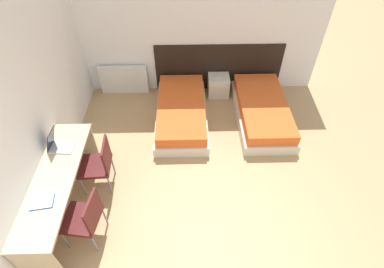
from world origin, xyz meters
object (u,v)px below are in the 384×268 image
Objects in this scene: chair_near_laptop at (99,163)px; bed_near_door at (262,111)px; chair_near_notebook at (85,217)px; nightstand at (218,86)px; laptop at (58,144)px; bed_near_window at (181,112)px.

bed_near_door is at bearing 25.60° from chair_near_laptop.
chair_near_notebook is at bearing -139.34° from bed_near_door.
nightstand is at bearing 46.19° from chair_near_laptop.
chair_near_notebook is (-0.00, -0.86, 0.00)m from chair_near_laptop.
laptop is at bearing -156.77° from bed_near_door.
nightstand is 0.48× the size of chair_near_laptop.
bed_near_window is 2.17× the size of chair_near_notebook.
bed_near_window is at bearing 71.50° from chair_near_notebook.
chair_near_laptop is 0.60m from laptop.
chair_near_notebook is at bearing -57.58° from laptop.
nightstand is at bearing 134.41° from bed_near_door.
chair_near_laptop is at bearing -131.08° from nightstand.
laptop reaches higher than chair_near_laptop.
bed_near_door is (1.51, 0.00, 0.00)m from bed_near_window.
bed_near_door is 5.53× the size of laptop.
nightstand is 3.30m from laptop.
bed_near_window is at bearing 48.11° from chair_near_laptop.
chair_near_notebook is at bearing -122.14° from nightstand.
nightstand is (0.75, 0.77, 0.03)m from bed_near_window.
nightstand is (-0.75, 0.77, 0.03)m from bed_near_door.
chair_near_laptop is at bearing 98.54° from chair_near_notebook.
chair_near_notebook is (-2.69, -2.31, 0.31)m from bed_near_door.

